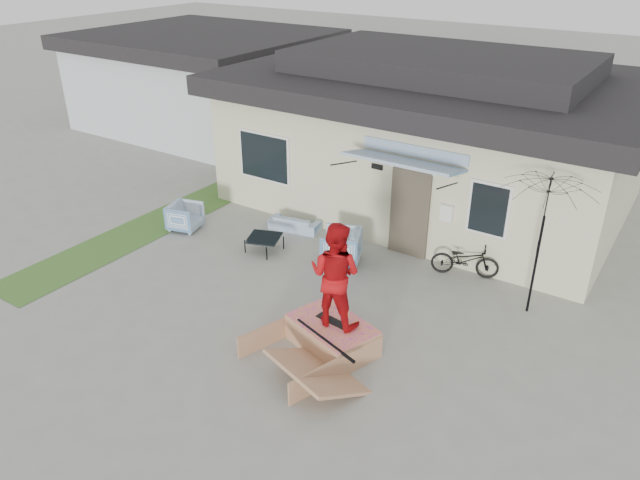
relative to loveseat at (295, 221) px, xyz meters
The scene contains 13 objects.
ground 4.52m from the loveseat, 64.01° to the right, with size 90.00×90.00×0.00m, color gray.
grass_strip 3.83m from the loveseat, 147.46° to the right, with size 1.40×8.00×0.01m, color #396528.
house 4.72m from the loveseat, 63.33° to the left, with size 10.80×8.49×4.10m.
neighbor_house 10.50m from the loveseat, 145.11° to the left, with size 8.60×7.60×3.50m.
loveseat is the anchor object (origin of this frame).
armchair_left 2.79m from the loveseat, 147.16° to the right, with size 0.74×0.70×0.77m, color teal.
armchair_right 2.04m from the loveseat, 22.76° to the right, with size 0.85×0.80×0.87m, color teal.
coffee_table 1.34m from the loveseat, 87.04° to the right, with size 0.73×0.73×0.36m, color black.
bicycle 4.48m from the loveseat, ahead, with size 0.51×1.48×0.94m, color black.
patio_umbrella 6.27m from the loveseat, ahead, with size 2.11×2.01×2.20m.
skate_ramp 4.98m from the loveseat, 46.34° to the right, with size 1.54×2.05×0.51m, color #A3724F, non-canonical shape.
skateboard 4.97m from the loveseat, 45.82° to the right, with size 0.76×0.19×0.05m, color black.
skater 5.12m from the loveseat, 45.82° to the right, with size 0.96×0.74×1.96m, color #AE0C0F.
Camera 1 is at (6.22, -7.12, 6.76)m, focal length 33.71 mm.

